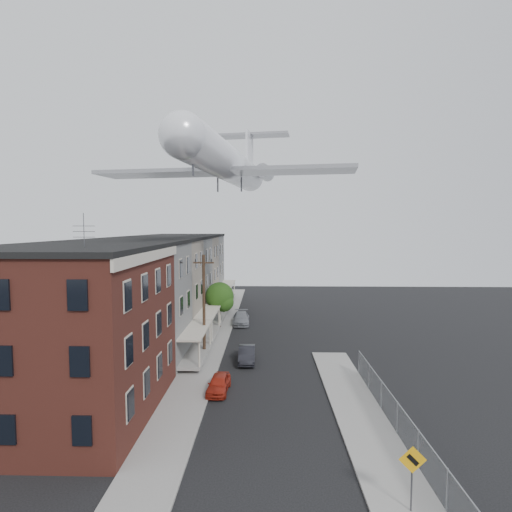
{
  "coord_description": "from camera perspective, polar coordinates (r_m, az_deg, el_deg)",
  "views": [
    {
      "loc": [
        -0.19,
        -16.25,
        11.4
      ],
      "look_at": [
        -0.75,
        6.15,
        9.76
      ],
      "focal_mm": 28.0,
      "sensor_mm": 36.0,
      "label": 1
    }
  ],
  "objects": [
    {
      "name": "sidewalk_left",
      "position": [
        42.15,
        -5.97,
        -11.44
      ],
      "size": [
        3.0,
        62.0,
        0.12
      ],
      "primitive_type": "cube",
      "color": "gray",
      "rests_on": "ground"
    },
    {
      "name": "row_house_e",
      "position": [
        62.2,
        -9.48,
        -1.66
      ],
      "size": [
        11.98,
        7.0,
        10.3
      ],
      "color": "slate",
      "rests_on": "ground"
    },
    {
      "name": "corner_building",
      "position": [
        26.81,
        -25.11,
        -9.67
      ],
      "size": [
        10.31,
        12.3,
        12.15
      ],
      "color": "black",
      "rests_on": "ground"
    },
    {
      "name": "chainlink_fence",
      "position": [
        24.73,
        19.54,
        -20.94
      ],
      "size": [
        0.06,
        18.06,
        1.9
      ],
      "color": "gray",
      "rests_on": "ground"
    },
    {
      "name": "curb_right",
      "position": [
        25.33,
        11.84,
        -22.48
      ],
      "size": [
        0.15,
        26.0,
        0.14
      ],
      "primitive_type": "cube",
      "color": "gray",
      "rests_on": "ground"
    },
    {
      "name": "row_house_b",
      "position": [
        41.93,
        -14.93,
        -4.56
      ],
      "size": [
        11.98,
        7.0,
        10.3
      ],
      "color": "#716959",
      "rests_on": "ground"
    },
    {
      "name": "warning_sign",
      "position": [
        18.87,
        21.43,
        -26.42
      ],
      "size": [
        1.1,
        0.11,
        2.8
      ],
      "color": "#515156",
      "rests_on": "ground"
    },
    {
      "name": "car_near",
      "position": [
        29.03,
        -5.35,
        -17.7
      ],
      "size": [
        1.58,
        3.52,
        1.17
      ],
      "primitive_type": "imported",
      "rotation": [
        0.0,
        0.0,
        -0.06
      ],
      "color": "#AE2716",
      "rests_on": "ground"
    },
    {
      "name": "sidewalk_right",
      "position": [
        25.61,
        15.28,
        -22.25
      ],
      "size": [
        3.0,
        26.0,
        0.12
      ],
      "primitive_type": "cube",
      "color": "gray",
      "rests_on": "ground"
    },
    {
      "name": "row_house_a",
      "position": [
        35.36,
        -18.14,
        -6.24
      ],
      "size": [
        11.98,
        7.0,
        10.3
      ],
      "color": "slate",
      "rests_on": "ground"
    },
    {
      "name": "row_house_c",
      "position": [
        48.62,
        -12.6,
        -3.33
      ],
      "size": [
        11.98,
        7.0,
        10.3
      ],
      "color": "slate",
      "rests_on": "ground"
    },
    {
      "name": "row_house_d",
      "position": [
        55.38,
        -10.85,
        -2.39
      ],
      "size": [
        11.98,
        7.0,
        10.3
      ],
      "color": "#716959",
      "rests_on": "ground"
    },
    {
      "name": "street_tree",
      "position": [
        45.17,
        -5.07,
        -5.97
      ],
      "size": [
        3.22,
        3.2,
        5.2
      ],
      "color": "black",
      "rests_on": "ground"
    },
    {
      "name": "curb_left",
      "position": [
        41.99,
        -3.96,
        -11.48
      ],
      "size": [
        0.15,
        62.0,
        0.14
      ],
      "primitive_type": "cube",
      "color": "gray",
      "rests_on": "ground"
    },
    {
      "name": "utility_pole",
      "position": [
        35.32,
        -7.45,
        -6.83
      ],
      "size": [
        1.8,
        0.26,
        9.0
      ],
      "color": "black",
      "rests_on": "ground"
    },
    {
      "name": "ground",
      "position": [
        19.85,
        2.02,
        -30.87
      ],
      "size": [
        120.0,
        120.0,
        0.0
      ],
      "primitive_type": "plane",
      "color": "black",
      "rests_on": "ground"
    },
    {
      "name": "airplane",
      "position": [
        38.89,
        -3.95,
        12.97
      ],
      "size": [
        23.71,
        27.08,
        7.79
      ],
      "color": "white",
      "rests_on": "ground"
    },
    {
      "name": "car_far",
      "position": [
        47.45,
        -2.13,
        -8.88
      ],
      "size": [
        2.09,
        4.73,
        1.35
      ],
      "primitive_type": "imported",
      "rotation": [
        0.0,
        0.0,
        0.04
      ],
      "color": "gray",
      "rests_on": "ground"
    },
    {
      "name": "car_mid",
      "position": [
        34.74,
        -1.32,
        -13.85
      ],
      "size": [
        1.46,
        3.96,
        1.29
      ],
      "primitive_type": "imported",
      "rotation": [
        0.0,
        0.0,
        0.02
      ],
      "color": "black",
      "rests_on": "ground"
    }
  ]
}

